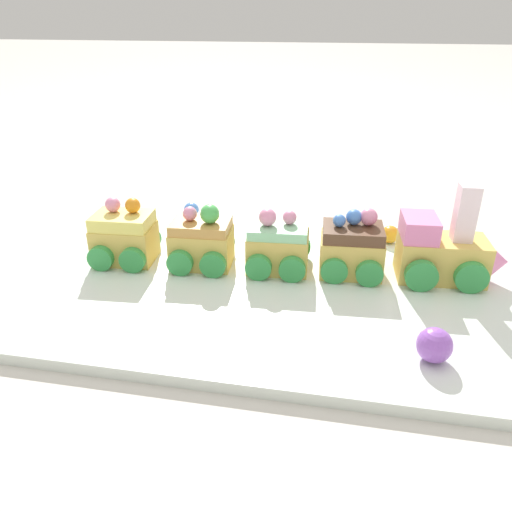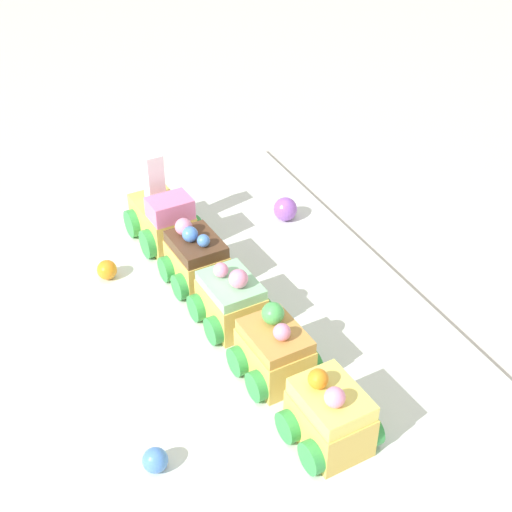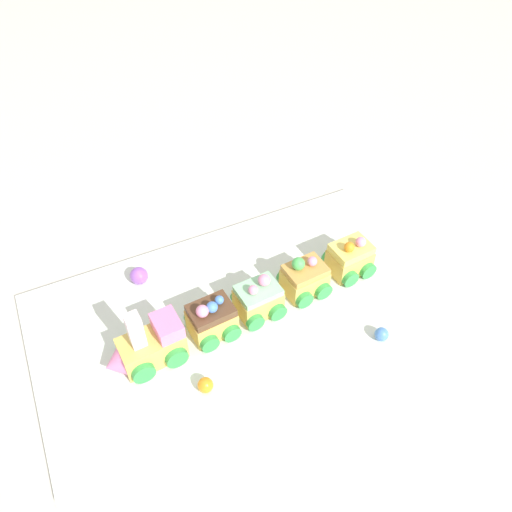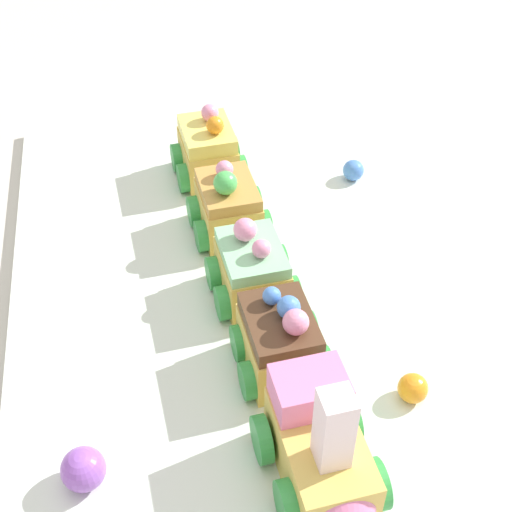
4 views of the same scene
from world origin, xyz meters
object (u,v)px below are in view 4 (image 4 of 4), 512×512
Objects in this scene: cake_train_locomotive at (324,458)px; cake_car_mint at (252,271)px; cake_car_chocolate at (280,342)px; gumball_orange at (413,388)px; gumball_purple at (83,469)px; cake_car_caramel at (228,208)px; cake_car_lemon at (208,152)px; gumball_blue at (353,170)px.

cake_train_locomotive reaches higher than cake_car_mint.
cake_car_chocolate is (-0.11, -0.01, -0.00)m from cake_train_locomotive.
gumball_orange is 0.25m from gumball_purple.
cake_train_locomotive reaches higher than cake_car_caramel.
cake_train_locomotive reaches higher than cake_car_chocolate.
cake_car_lemon is 3.45× the size of gumball_blue.
cake_car_mint is at bearing -179.77° from cake_car_chocolate.
cake_car_caramel reaches higher than gumball_purple.
cake_car_lemon is at bearing 179.96° from cake_train_locomotive.
cake_train_locomotive is 0.10m from gumball_orange.
cake_car_chocolate and cake_car_lemon have the same top height.
cake_car_lemon reaches higher than gumball_purple.
cake_train_locomotive is 1.59× the size of cake_car_caramel.
cake_car_chocolate reaches higher than gumball_blue.
cake_train_locomotive is at bearing 78.68° from gumball_purple.
cake_train_locomotive is 1.59× the size of cake_car_lemon.
gumball_blue is (-0.23, 0.13, -0.02)m from cake_car_chocolate.
cake_car_chocolate is 0.17m from gumball_purple.
cake_train_locomotive is 5.26× the size of gumball_orange.
gumball_orange is (0.28, -0.04, 0.00)m from gumball_blue.
gumball_orange is (0.32, 0.11, -0.02)m from cake_car_lemon.
gumball_blue is 0.96× the size of gumball_orange.
cake_car_caramel is (-0.17, -0.01, -0.00)m from cake_car_chocolate.
cake_car_caramel is 0.25m from gumball_orange.
gumball_purple reaches higher than gumball_orange.
gumball_orange is (0.22, 0.10, -0.02)m from cake_car_caramel.
cake_car_lemon is at bearing 179.70° from cake_car_caramel.
cake_train_locomotive is 0.19m from cake_car_mint.
cake_train_locomotive is 5.50× the size of gumball_blue.
cake_car_mint is 3.38× the size of gumball_blue.
cake_car_mint is at bearing -42.64° from gumball_blue.
cake_car_chocolate is at bearing 0.23° from cake_car_mint.
cake_car_lemon is 0.15m from gumball_blue.
gumball_blue is (0.04, 0.15, -0.02)m from cake_car_lemon.
cake_car_caramel is at bearing -179.96° from cake_train_locomotive.
gumball_purple reaches higher than gumball_blue.
cake_car_chocolate is 0.27m from cake_car_lemon.
cake_car_chocolate and cake_car_caramel have the same top height.
cake_car_chocolate is at bearing 0.17° from cake_car_caramel.
cake_car_lemon is at bearing 179.91° from cake_car_mint.
cake_car_lemon is at bearing -160.96° from gumball_orange.
gumball_purple is (0.07, -0.15, -0.01)m from cake_car_chocolate.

